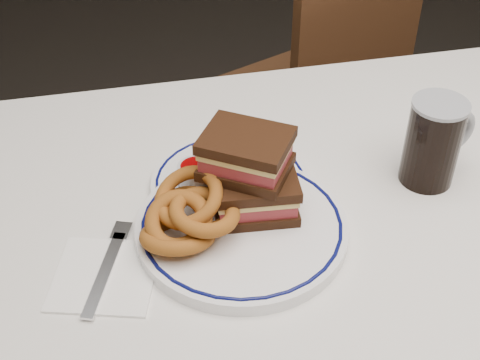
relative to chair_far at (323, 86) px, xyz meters
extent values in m
cube|color=white|center=(-0.19, -0.80, 0.27)|extent=(1.26, 0.86, 0.03)
cylinder|color=#482A17|center=(-0.73, -0.46, -0.11)|extent=(0.06, 0.06, 0.71)
cube|color=white|center=(-0.19, -0.37, 0.19)|extent=(1.26, 0.01, 0.17)
cube|color=#482A17|center=(-0.03, 0.06, -0.06)|extent=(0.51, 0.51, 0.04)
cylinder|color=#482A17|center=(0.06, 0.28, -0.27)|extent=(0.03, 0.03, 0.38)
cylinder|color=#482A17|center=(0.19, -0.03, -0.27)|extent=(0.03, 0.03, 0.38)
cylinder|color=#482A17|center=(-0.25, 0.15, -0.27)|extent=(0.03, 0.03, 0.38)
cylinder|color=#482A17|center=(-0.12, -0.16, -0.27)|extent=(0.03, 0.03, 0.38)
cube|color=#482A17|center=(0.04, -0.10, 0.17)|extent=(0.37, 0.18, 0.43)
cylinder|color=white|center=(-0.40, -0.80, 0.30)|extent=(0.30, 0.30, 0.02)
torus|color=#0A0E4B|center=(-0.40, -0.80, 0.31)|extent=(0.28, 0.28, 0.01)
cube|color=black|center=(-0.37, -0.78, 0.32)|extent=(0.12, 0.10, 0.02)
cube|color=#A22F35|center=(-0.37, -0.78, 0.33)|extent=(0.11, 0.09, 0.02)
cube|color=#E7C367|center=(-0.37, -0.78, 0.35)|extent=(0.12, 0.10, 0.01)
cube|color=black|center=(-0.37, -0.78, 0.36)|extent=(0.12, 0.10, 0.02)
cube|color=black|center=(-0.38, -0.76, 0.38)|extent=(0.15, 0.14, 0.02)
cube|color=#A22F35|center=(-0.38, -0.76, 0.39)|extent=(0.14, 0.13, 0.02)
cube|color=#E7C367|center=(-0.38, -0.76, 0.41)|extent=(0.14, 0.13, 0.01)
cube|color=black|center=(-0.38, -0.76, 0.42)|extent=(0.15, 0.14, 0.02)
torus|color=brown|center=(-0.49, -0.82, 0.32)|extent=(0.11, 0.10, 0.06)
torus|color=brown|center=(-0.46, -0.78, 0.33)|extent=(0.10, 0.10, 0.05)
torus|color=brown|center=(-0.49, -0.81, 0.34)|extent=(0.10, 0.09, 0.07)
torus|color=brown|center=(-0.45, -0.81, 0.35)|extent=(0.10, 0.10, 0.03)
torus|color=brown|center=(-0.47, -0.79, 0.36)|extent=(0.11, 0.10, 0.07)
cylinder|color=silver|center=(-0.45, -0.70, 0.32)|extent=(0.06, 0.06, 0.03)
cylinder|color=#7F0203|center=(-0.45, -0.70, 0.34)|extent=(0.05, 0.05, 0.01)
cylinder|color=black|center=(-0.09, -0.74, 0.36)|extent=(0.08, 0.08, 0.14)
cylinder|color=#979CA5|center=(-0.09, -0.74, 0.42)|extent=(0.08, 0.08, 0.01)
torus|color=#979CA5|center=(-0.05, -0.73, 0.36)|extent=(0.07, 0.03, 0.07)
cylinder|color=white|center=(-0.39, -0.70, 0.30)|extent=(0.24, 0.24, 0.02)
torus|color=#0A0E4B|center=(-0.39, -0.70, 0.30)|extent=(0.23, 0.23, 0.00)
torus|color=brown|center=(-0.37, -0.68, 0.31)|extent=(0.08, 0.07, 0.05)
torus|color=brown|center=(-0.39, -0.68, 0.32)|extent=(0.08, 0.08, 0.04)
torus|color=brown|center=(-0.40, -0.67, 0.33)|extent=(0.08, 0.08, 0.04)
torus|color=brown|center=(-0.40, -0.72, 0.34)|extent=(0.08, 0.08, 0.05)
cube|color=white|center=(-0.59, -0.84, 0.29)|extent=(0.16, 0.16, 0.00)
cube|color=silver|center=(-0.59, -0.84, 0.29)|extent=(0.07, 0.15, 0.00)
cube|color=silver|center=(-0.56, -0.77, 0.29)|extent=(0.04, 0.04, 0.00)
camera|label=1|loc=(-0.54, -1.46, 0.95)|focal=50.00mm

